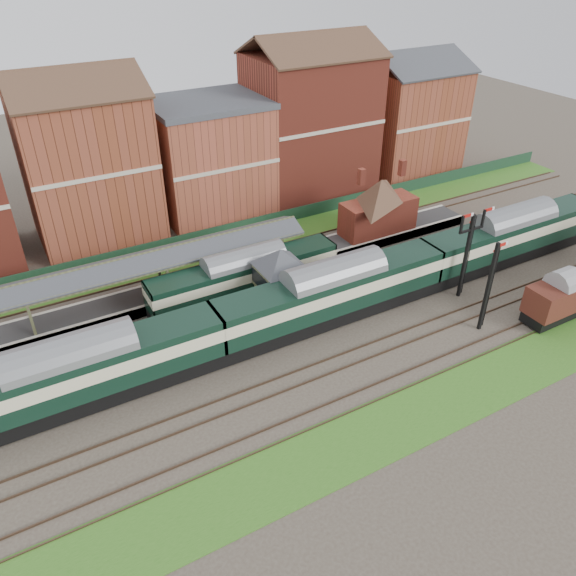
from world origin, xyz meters
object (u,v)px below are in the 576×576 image
signal_box (281,279)px  dmu_train (333,292)px  platform_railcar (245,275)px  semaphore_bracket (467,250)px  goods_van_a (559,298)px

signal_box → dmu_train: 4.52m
signal_box → dmu_train: bearing=-46.3°
signal_box → platform_railcar: 3.81m
dmu_train → platform_railcar: size_ratio=3.56×
semaphore_bracket → dmu_train: bearing=168.2°
signal_box → semaphore_bracket: bearing=-20.9°
goods_van_a → semaphore_bracket: bearing=124.7°
signal_box → dmu_train: (3.11, -3.25, -0.45)m
signal_box → goods_van_a: 23.10m
semaphore_bracket → dmu_train: semaphore_bracket is taller
semaphore_bracket → goods_van_a: size_ratio=1.38×
semaphore_bracket → platform_railcar: 19.22m
signal_box → goods_van_a: signal_box is taller
platform_railcar → goods_van_a: (21.34, -15.50, -0.28)m
dmu_train → goods_van_a: (16.44, -9.00, -0.69)m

